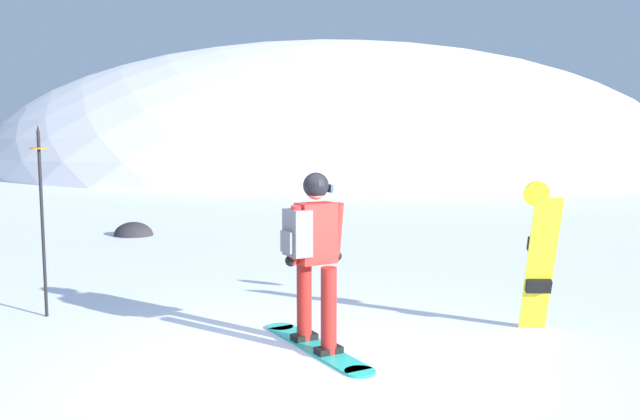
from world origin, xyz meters
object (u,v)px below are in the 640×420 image
at_px(snowboarder_main, 313,256).
at_px(spare_snowboard, 540,257).
at_px(rock_dark, 134,236).
at_px(piste_marker_near, 42,209).

distance_m(snowboarder_main, spare_snowboard, 2.39).
xyz_separation_m(spare_snowboard, rock_dark, (-6.21, 6.39, -0.80)).
relative_size(snowboarder_main, spare_snowboard, 1.08).
relative_size(spare_snowboard, piste_marker_near, 0.73).
distance_m(snowboarder_main, piste_marker_near, 3.28).
bearing_deg(piste_marker_near, rock_dark, 97.82).
height_order(spare_snowboard, rock_dark, spare_snowboard).
bearing_deg(piste_marker_near, snowboarder_main, -19.16).
height_order(snowboarder_main, spare_snowboard, snowboarder_main).
bearing_deg(rock_dark, spare_snowboard, -45.84).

